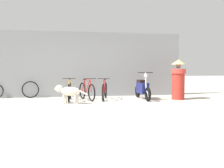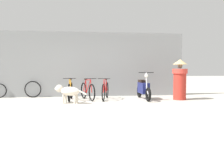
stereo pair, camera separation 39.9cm
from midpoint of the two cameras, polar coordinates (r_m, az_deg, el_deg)
ground_plane at (r=8.42m, az=-3.50°, el=-4.86°), size 60.00×60.00×0.00m
shop_wall_back at (r=11.39m, az=-4.63°, el=4.27°), size 8.57×0.20×2.76m
bicycle_0 at (r=10.00m, az=-7.94°, el=-1.56°), size 0.46×1.63×0.86m
bicycle_1 at (r=10.11m, az=-4.21°, el=-1.51°), size 0.58×1.56×0.84m
bicycle_2 at (r=10.13m, az=-0.34°, el=-1.46°), size 0.54×1.69×0.84m
motorcycle at (r=10.30m, az=7.98°, el=-1.01°), size 0.58×1.89×1.07m
stray_dog at (r=9.10m, az=-8.36°, el=-1.55°), size 1.13×0.68×0.64m
person_in_robes at (r=10.46m, az=15.61°, el=1.12°), size 0.76×0.76×1.56m
spare_tire_right at (r=11.27m, az=-15.89°, el=-1.12°), size 0.69×0.05×0.69m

